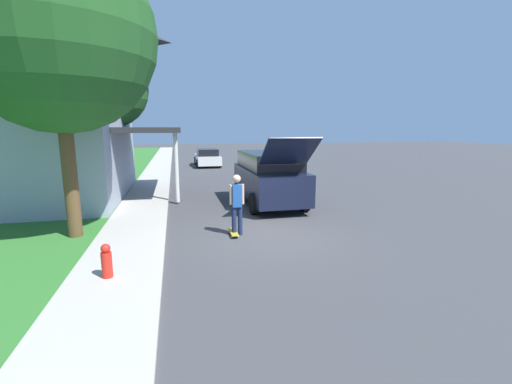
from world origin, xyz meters
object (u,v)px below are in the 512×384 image
lawn_tree_near (56,35)px  fire_hydrant (107,261)px  lawn_tree_far (110,90)px  car_down_street (207,158)px  skateboarder (237,202)px  skateboard (233,232)px  suv_parked (269,177)px

lawn_tree_near → fire_hydrant: lawn_tree_near is taller
lawn_tree_far → car_down_street: lawn_tree_far is taller
fire_hydrant → car_down_street: bearing=79.5°
skateboarder → fire_hydrant: (-2.97, -2.35, -0.52)m
lawn_tree_near → fire_hydrant: size_ratio=11.18×
skateboard → fire_hydrant: fire_hydrant is taller
suv_parked → skateboarder: 4.14m
suv_parked → skateboard: bearing=-119.0°
skateboarder → skateboard: (-0.10, 0.03, -0.87)m
suv_parked → skateboarder: (-1.92, -3.67, -0.14)m
car_down_street → lawn_tree_far: bearing=-115.4°
lawn_tree_far → skateboard: 9.73m
car_down_street → skateboard: (-1.01, -18.48, -0.58)m
skateboard → fire_hydrant: (-2.86, -2.38, 0.34)m
skateboard → fire_hydrant: 3.74m
skateboarder → skateboard: size_ratio=2.16×
lawn_tree_near → car_down_street: bearing=73.7°
skateboarder → suv_parked: bearing=62.4°
fire_hydrant → lawn_tree_far: bearing=97.6°
suv_parked → skateboard: (-2.02, -3.64, -1.00)m
suv_parked → lawn_tree_near: bearing=-154.3°
fire_hydrant → suv_parked: bearing=51.0°
lawn_tree_near → car_down_street: (5.20, 17.83, -4.52)m
car_down_street → skateboarder: bearing=-92.8°
skateboard → lawn_tree_far: bearing=119.0°
lawn_tree_near → suv_parked: (6.21, 2.99, -4.09)m
car_down_street → skateboarder: (-0.91, -18.51, 0.29)m
lawn_tree_far → car_down_street: bearing=64.6°
car_down_street → skateboard: size_ratio=5.72×
lawn_tree_near → suv_parked: bearing=25.7°
fire_hydrant → lawn_tree_near: bearing=113.7°
lawn_tree_near → suv_parked: lawn_tree_near is taller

